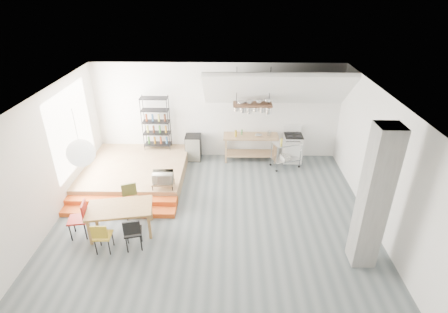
{
  "coord_description": "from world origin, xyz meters",
  "views": [
    {
      "loc": [
        0.41,
        -7.35,
        5.58
      ],
      "look_at": [
        0.26,
        0.8,
        1.34
      ],
      "focal_mm": 28.0,
      "sensor_mm": 36.0,
      "label": 1
    }
  ],
  "objects_px": {
    "stove": "(292,147)",
    "rolling_cart": "(286,151)",
    "mini_fridge": "(193,147)",
    "dining_table": "(120,210)"
  },
  "relations": [
    {
      "from": "stove",
      "to": "rolling_cart",
      "type": "height_order",
      "value": "stove"
    },
    {
      "from": "stove",
      "to": "mini_fridge",
      "type": "height_order",
      "value": "stove"
    },
    {
      "from": "dining_table",
      "to": "mini_fridge",
      "type": "xyz_separation_m",
      "value": [
        1.37,
        3.84,
        -0.21
      ]
    },
    {
      "from": "stove",
      "to": "rolling_cart",
      "type": "bearing_deg",
      "value": -121.71
    },
    {
      "from": "dining_table",
      "to": "stove",
      "type": "bearing_deg",
      "value": 29.26
    },
    {
      "from": "rolling_cart",
      "to": "mini_fridge",
      "type": "bearing_deg",
      "value": 150.23
    },
    {
      "from": "mini_fridge",
      "to": "dining_table",
      "type": "bearing_deg",
      "value": -109.6
    },
    {
      "from": "stove",
      "to": "mini_fridge",
      "type": "bearing_deg",
      "value": 179.24
    },
    {
      "from": "dining_table",
      "to": "rolling_cart",
      "type": "bearing_deg",
      "value": 27.42
    },
    {
      "from": "stove",
      "to": "dining_table",
      "type": "distance_m",
      "value": 6.04
    }
  ]
}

